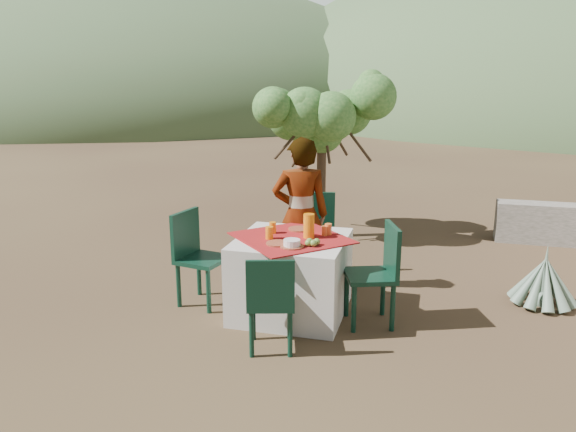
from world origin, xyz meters
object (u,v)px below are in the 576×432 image
object	(u,v)px
table	(291,275)
juice_pitcher	(309,226)
chair_near	(271,300)
chair_left	(196,253)
person	(301,215)
shrub_tree	(327,124)
chair_far	(315,231)
agave	(544,282)
chair_right	(379,270)

from	to	relation	value
table	juice_pitcher	distance (m)	0.52
chair_near	chair_left	bearing A→B (deg)	-54.32
person	chair_near	bearing A→B (deg)	74.59
chair_left	shrub_tree	bearing A→B (deg)	-5.45
shrub_tree	juice_pitcher	size ratio (longest dim) A/B	8.79
chair_far	agave	distance (m)	2.42
table	chair_right	distance (m)	0.85
person	agave	bearing A→B (deg)	165.40
chair_near	shrub_tree	distance (m)	3.73
chair_left	agave	distance (m)	3.50
juice_pitcher	agave	bearing A→B (deg)	20.09
person	chair_left	bearing A→B (deg)	14.99
chair_left	juice_pitcher	bearing A→B (deg)	-77.49
table	chair_near	size ratio (longest dim) A/B	1.55
person	agave	world-z (taller)	person
table	chair_near	bearing A→B (deg)	-87.10
person	juice_pitcher	xyz separation A→B (m)	(0.23, -0.60, 0.06)
chair_near	juice_pitcher	world-z (taller)	juice_pitcher
chair_far	chair_near	bearing A→B (deg)	-100.94
juice_pitcher	chair_far	bearing A→B (deg)	98.82
chair_near	shrub_tree	bearing A→B (deg)	-101.77
chair_far	chair_near	world-z (taller)	chair_far
chair_far	juice_pitcher	bearing A→B (deg)	-93.29
chair_near	person	bearing A→B (deg)	-101.47
shrub_tree	agave	distance (m)	3.47
table	agave	xyz separation A→B (m)	(2.40, 0.85, -0.14)
table	shrub_tree	distance (m)	2.98
agave	juice_pitcher	size ratio (longest dim) A/B	3.08
chair_right	person	world-z (taller)	person
table	chair_near	distance (m)	0.83
person	juice_pitcher	bearing A→B (deg)	91.10
chair_far	agave	bearing A→B (deg)	-16.88
shrub_tree	agave	bearing A→B (deg)	-35.68
chair_far	chair_right	size ratio (longest dim) A/B	1.02
table	chair_near	xyz separation A→B (m)	(0.04, -0.83, 0.09)
shrub_tree	juice_pitcher	world-z (taller)	shrub_tree
table	agave	distance (m)	2.55
person	table	bearing A→B (deg)	76.32
chair_left	person	xyz separation A→B (m)	(0.92, 0.64, 0.30)
chair_left	chair_right	world-z (taller)	same
chair_right	juice_pitcher	world-z (taller)	juice_pitcher
chair_left	shrub_tree	distance (m)	3.03
chair_near	juice_pitcher	xyz separation A→B (m)	(0.12, 0.86, 0.41)
chair_right	person	xyz separation A→B (m)	(-0.90, 0.66, 0.30)
chair_far	juice_pitcher	size ratio (longest dim) A/B	4.20
chair_left	chair_right	xyz separation A→B (m)	(1.82, -0.02, -0.00)
chair_far	table	bearing A→B (deg)	-102.31
table	chair_far	size ratio (longest dim) A/B	1.35
chair_near	chair_right	distance (m)	1.13
person	shrub_tree	xyz separation A→B (m)	(-0.14, 2.08, 0.77)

